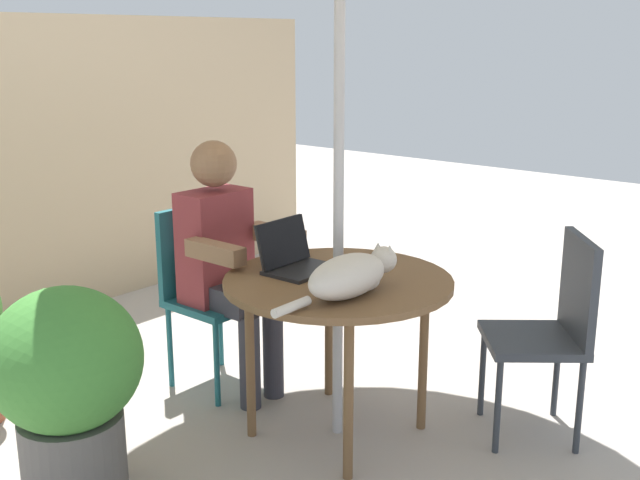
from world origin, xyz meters
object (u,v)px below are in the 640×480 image
object	(u,v)px
chair_occupied	(205,281)
cat	(351,275)
patio_table	(338,292)
person_seated	(226,254)
laptop	(292,256)
chair_empty	(554,321)
potted_plant_by_chair	(67,381)

from	to	relation	value
chair_occupied	cat	bearing A→B (deg)	-98.01
chair_occupied	patio_table	bearing A→B (deg)	-90.00
chair_occupied	person_seated	world-z (taller)	person_seated
person_seated	laptop	distance (m)	0.46
chair_occupied	chair_empty	xyz separation A→B (m)	(0.58, -1.56, 0.00)
chair_occupied	cat	size ratio (longest dim) A/B	1.38
laptop	person_seated	bearing A→B (deg)	86.19
laptop	chair_occupied	bearing A→B (deg)	87.17
chair_empty	laptop	world-z (taller)	laptop
laptop	cat	xyz separation A→B (m)	(-0.11, -0.41, 0.02)
potted_plant_by_chair	chair_empty	bearing A→B (deg)	-36.35
person_seated	chair_occupied	bearing A→B (deg)	90.00
potted_plant_by_chair	laptop	bearing A→B (deg)	-13.21
chair_occupied	chair_empty	bearing A→B (deg)	-69.55
chair_empty	person_seated	bearing A→B (deg)	112.53
cat	chair_occupied	bearing A→B (deg)	81.99
chair_empty	person_seated	distance (m)	1.53
chair_occupied	person_seated	bearing A→B (deg)	-90.00
chair_empty	potted_plant_by_chair	xyz separation A→B (m)	(-1.61, 1.18, -0.06)
chair_empty	laptop	distance (m)	1.16
patio_table	chair_empty	distance (m)	0.93
person_seated	potted_plant_by_chair	distance (m)	1.07
cat	person_seated	bearing A→B (deg)	80.56
cat	chair_empty	bearing A→B (deg)	-36.32
laptop	cat	size ratio (longest dim) A/B	0.47
laptop	potted_plant_by_chair	distance (m)	1.07
laptop	chair_empty	bearing A→B (deg)	-57.14
chair_empty	potted_plant_by_chair	size ratio (longest dim) A/B	1.08
patio_table	laptop	bearing A→B (deg)	97.42
patio_table	potted_plant_by_chair	xyz separation A→B (m)	(-1.02, 0.47, -0.18)
chair_occupied	laptop	world-z (taller)	laptop
cat	potted_plant_by_chair	distance (m)	1.14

